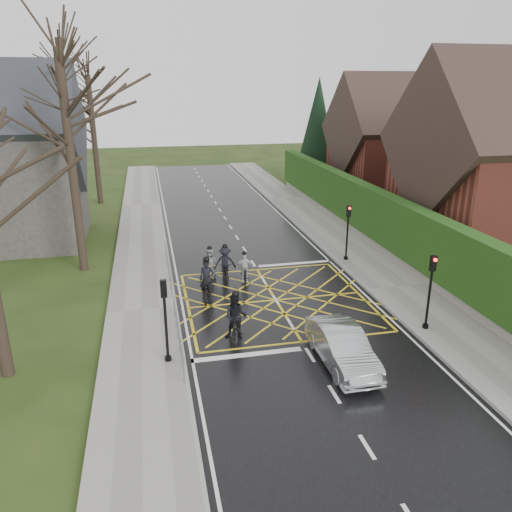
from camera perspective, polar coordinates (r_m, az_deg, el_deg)
name	(u,v)px	position (r m, az deg, el deg)	size (l,w,h in m)	color
ground	(276,300)	(22.99, 2.28, -5.06)	(120.00, 120.00, 0.00)	black
road	(276,300)	(22.99, 2.28, -5.05)	(9.00, 80.00, 0.01)	black
sidewalk_right	(396,288)	(25.05, 15.72, -3.51)	(3.00, 80.00, 0.15)	gray
sidewalk_left	(142,311)	(22.33, -12.88, -6.11)	(3.00, 80.00, 0.15)	gray
stone_wall	(376,243)	(30.73, 13.56, 1.45)	(0.50, 38.00, 0.70)	slate
hedge	(378,215)	(30.26, 13.81, 4.61)	(0.90, 38.00, 2.80)	#11390F
house_far	(395,148)	(43.52, 15.63, 11.82)	(9.80, 8.80, 10.30)	maroon
conifer	(318,132)	(49.19, 7.05, 13.89)	(4.60, 4.60, 10.00)	black
church	(6,163)	(33.58, -26.68, 9.49)	(8.80, 7.80, 11.00)	#2D2B28
tree_near	(66,116)	(26.55, -20.90, 14.70)	(9.24, 9.24, 11.44)	black
tree_mid	(65,96)	(34.58, -20.96, 16.68)	(10.08, 10.08, 12.48)	black
tree_far	(91,113)	(42.50, -18.30, 15.26)	(8.40, 8.40, 10.40)	black
railing_south	(178,330)	(18.88, -8.88, -8.36)	(0.05, 5.04, 1.03)	slate
railing_north	(168,262)	(25.77, -10.03, -0.72)	(0.05, 6.04, 1.03)	slate
traffic_light_ne	(347,233)	(27.71, 10.40, 2.58)	(0.24, 0.31, 3.21)	black
traffic_light_se	(429,293)	(20.68, 19.22, -4.03)	(0.24, 0.31, 3.21)	black
traffic_light_sw	(166,322)	(17.59, -10.28, -7.40)	(0.24, 0.31, 3.21)	black
cyclist_rear	(207,286)	(22.93, -5.59, -3.38)	(1.16, 2.22, 2.06)	black
cyclist_back	(236,321)	(19.40, -2.28, -7.42)	(1.21, 2.06, 2.00)	black
cyclist_mid	(225,266)	(25.20, -3.52, -1.18)	(1.14, 1.95, 1.85)	black
cyclist_front	(245,271)	(24.77, -1.30, -1.71)	(0.92, 1.67, 1.63)	black
cyclist_lead	(210,267)	(25.33, -5.25, -1.31)	(1.04, 1.87, 1.72)	gold
car	(342,347)	(18.02, 9.83, -10.22)	(1.43, 4.10, 1.35)	#A3A5AA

